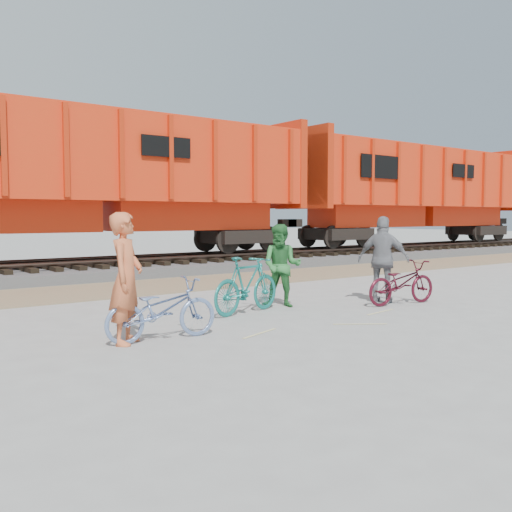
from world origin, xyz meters
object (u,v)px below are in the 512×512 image
object	(u,v)px
hopper_car_right	(415,190)
person_man	(282,266)
person_solo	(126,278)
bicycle_blue	(162,309)
person_woman	(383,260)
bicycle_maroon	(401,283)
bicycle_teal	(247,285)
hopper_car_center	(100,176)

from	to	relation	value
hopper_car_right	person_man	distance (m)	16.67
person_solo	person_man	distance (m)	4.03
person_solo	bicycle_blue	bearing A→B (deg)	-58.63
person_woman	person_man	bearing A→B (deg)	38.07
hopper_car_right	bicycle_maroon	size ratio (longest dim) A/B	8.19
person_man	bicycle_teal	bearing A→B (deg)	-118.21
hopper_car_right	person_man	bearing A→B (deg)	-151.12
bicycle_blue	person_woman	bearing A→B (deg)	-81.50
bicycle_teal	person_woman	world-z (taller)	person_woman
bicycle_teal	person_man	bearing A→B (deg)	-92.60
hopper_car_center	hopper_car_right	distance (m)	15.00
bicycle_maroon	hopper_car_center	bearing A→B (deg)	23.44
bicycle_blue	person_man	world-z (taller)	person_man
hopper_car_center	bicycle_blue	size ratio (longest dim) A/B	8.16
bicycle_blue	bicycle_teal	world-z (taller)	bicycle_teal
hopper_car_center	person_man	world-z (taller)	hopper_car_center
hopper_car_center	person_man	bearing A→B (deg)	-86.21
bicycle_teal	person_man	distance (m)	1.06
bicycle_teal	bicycle_maroon	world-z (taller)	bicycle_teal
hopper_car_right	bicycle_teal	distance (m)	17.68
bicycle_blue	bicycle_teal	xyz separation A→B (m)	(2.34, 1.13, 0.08)
hopper_car_right	hopper_car_center	bearing A→B (deg)	180.00
bicycle_teal	hopper_car_right	bearing A→B (deg)	-76.04
person_woman	person_solo	bearing A→B (deg)	64.11
bicycle_teal	bicycle_maroon	bearing A→B (deg)	-122.16
bicycle_blue	person_solo	world-z (taller)	person_solo
bicycle_teal	person_solo	xyz separation A→B (m)	(-2.84, -1.03, 0.40)
person_solo	person_man	size ratio (longest dim) A/B	1.13
bicycle_maroon	hopper_car_right	bearing A→B (deg)	-45.94
bicycle_maroon	bicycle_blue	bearing A→B (deg)	98.19
hopper_car_center	bicycle_blue	world-z (taller)	hopper_car_center
hopper_car_center	bicycle_maroon	xyz separation A→B (m)	(2.67, -9.22, -2.56)
hopper_car_center	hopper_car_right	xyz separation A→B (m)	(15.00, 0.00, 0.00)
bicycle_teal	bicycle_maroon	size ratio (longest dim) A/B	1.04
bicycle_maroon	person_solo	distance (m)	6.00
bicycle_maroon	bicycle_teal	bearing A→B (deg)	79.02
person_woman	hopper_car_right	bearing A→B (deg)	-84.31
hopper_car_right	person_man	xyz separation A→B (m)	(-14.47, -7.98, -2.18)
person_man	person_woman	bearing A→B (deg)	28.22
hopper_car_right	person_solo	size ratio (longest dim) A/B	7.53
person_solo	person_woman	xyz separation A→B (m)	(5.89, 0.39, -0.03)
bicycle_teal	person_woman	size ratio (longest dim) A/B	0.98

